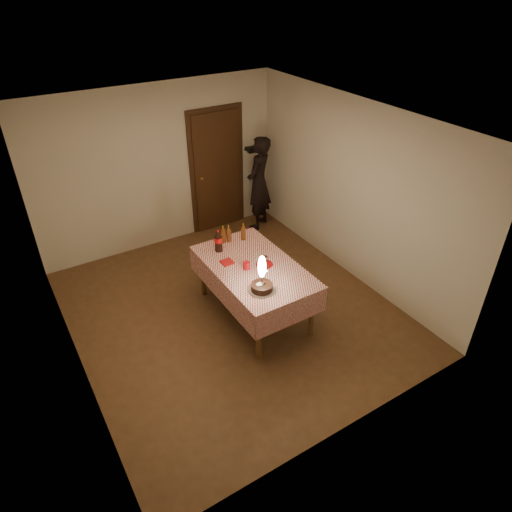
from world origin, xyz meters
name	(u,v)px	position (x,y,z in m)	size (l,w,h in m)	color
ground	(232,311)	(0.00, 0.00, 0.00)	(4.00, 4.50, 0.01)	brown
room_shell	(227,199)	(0.03, 0.08, 1.65)	(4.04, 4.54, 2.62)	beige
dining_table	(254,272)	(0.24, -0.20, 0.67)	(1.02, 1.72, 0.77)	brown
birthday_cake	(262,281)	(0.06, -0.68, 0.90)	(0.32, 0.32, 0.48)	white
red_plate	(264,264)	(0.37, -0.24, 0.78)	(0.22, 0.22, 0.01)	#B10C10
red_cup	(246,266)	(0.13, -0.21, 0.82)	(0.08, 0.08, 0.10)	#B90C14
clear_cup	(265,260)	(0.40, -0.21, 0.82)	(0.07, 0.07, 0.09)	white
napkin_stack	(227,262)	(-0.02, 0.04, 0.78)	(0.15, 0.15, 0.02)	#A81313
cola_bottle	(218,241)	(0.03, 0.36, 0.93)	(0.10, 0.10, 0.32)	black
amber_bottle_left	(223,235)	(0.19, 0.52, 0.89)	(0.06, 0.06, 0.26)	#5F2E10
amber_bottle_right	(243,232)	(0.46, 0.44, 0.89)	(0.06, 0.06, 0.26)	#5F2E10
amber_bottle_mid	(229,234)	(0.27, 0.51, 0.89)	(0.06, 0.06, 0.26)	#5F2E10
photographer	(259,183)	(1.60, 1.85, 0.83)	(0.72, 0.67, 1.65)	black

